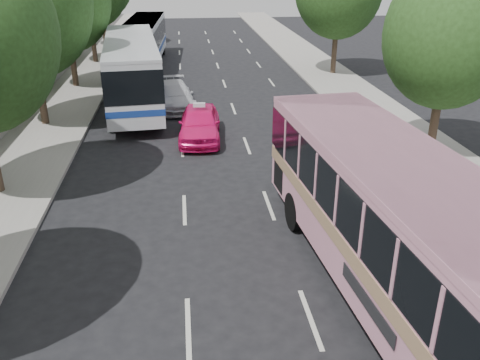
{
  "coord_description": "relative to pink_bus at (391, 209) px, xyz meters",
  "views": [
    {
      "loc": [
        -1.77,
        -11.41,
        7.95
      ],
      "look_at": [
        -0.15,
        2.68,
        1.6
      ],
      "focal_mm": 38.0,
      "sensor_mm": 36.0,
      "label": 1
    }
  ],
  "objects": [
    {
      "name": "pink_taxi",
      "position": [
        -4.17,
        12.08,
        -1.5
      ],
      "size": [
        2.14,
        4.7,
        1.56
      ],
      "primitive_type": "imported",
      "rotation": [
        0.0,
        0.0,
        -0.07
      ],
      "color": "#F51572",
      "rests_on": "ground"
    },
    {
      "name": "ground",
      "position": [
        -3.11,
        1.0,
        -2.29
      ],
      "size": [
        120.0,
        120.0,
        0.0
      ],
      "primitive_type": "plane",
      "color": "black",
      "rests_on": "ground"
    },
    {
      "name": "pink_bus",
      "position": [
        0.0,
        0.0,
        0.0
      ],
      "size": [
        3.89,
        11.72,
        3.67
      ],
      "rotation": [
        0.0,
        0.0,
        0.09
      ],
      "color": "pink",
      "rests_on": "ground"
    },
    {
      "name": "white_pickup",
      "position": [
        -5.34,
        17.56,
        -1.59
      ],
      "size": [
        2.5,
        5.0,
        1.39
      ],
      "primitive_type": "imported",
      "rotation": [
        0.0,
        0.0,
        0.12
      ],
      "color": "silver",
      "rests_on": "ground"
    },
    {
      "name": "tree_right_near",
      "position": [
        5.66,
        8.94,
        2.92
      ],
      "size": [
        5.1,
        5.1,
        7.95
      ],
      "color": "#38281E",
      "rests_on": "ground"
    },
    {
      "name": "low_wall",
      "position": [
        -13.41,
        21.0,
        -1.39
      ],
      "size": [
        0.3,
        90.0,
        1.5
      ],
      "primitive_type": "cube",
      "color": "#9E998E",
      "rests_on": "sidewalk_left"
    },
    {
      "name": "sidewalk_right",
      "position": [
        5.39,
        21.0,
        -2.23
      ],
      "size": [
        4.0,
        90.0,
        0.12
      ],
      "primitive_type": "cube",
      "color": "#9E998E",
      "rests_on": "ground"
    },
    {
      "name": "tour_coach_front",
      "position": [
        -7.61,
        18.14,
        -0.05
      ],
      "size": [
        3.83,
        12.59,
        3.71
      ],
      "rotation": [
        0.0,
        0.0,
        0.09
      ],
      "color": "silver",
      "rests_on": "ground"
    },
    {
      "name": "sidewalk_left",
      "position": [
        -11.61,
        21.0,
        -2.21
      ],
      "size": [
        4.0,
        90.0,
        0.15
      ],
      "primitive_type": "cube",
      "color": "#9E998E",
      "rests_on": "ground"
    },
    {
      "name": "tour_coach_rear",
      "position": [
        -7.61,
        30.62,
        -0.27
      ],
      "size": [
        2.94,
        11.27,
        3.34
      ],
      "rotation": [
        0.0,
        0.0,
        -0.05
      ],
      "color": "silver",
      "rests_on": "ground"
    },
    {
      "name": "taxi_roof_sign",
      "position": [
        -4.17,
        12.08,
        -0.63
      ],
      "size": [
        0.56,
        0.22,
        0.18
      ],
      "primitive_type": "cube",
      "rotation": [
        0.0,
        0.0,
        -0.07
      ],
      "color": "silver",
      "rests_on": "pink_taxi"
    }
  ]
}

